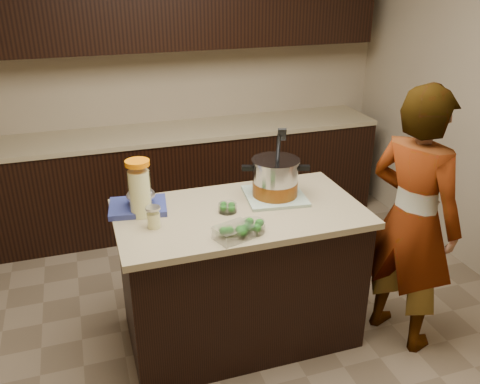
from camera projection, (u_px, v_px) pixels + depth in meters
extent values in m
plane|color=brown|center=(240.00, 332.00, 3.37)|extent=(4.00, 4.00, 0.00)
cube|color=tan|center=(171.00, 72.00, 4.55)|extent=(4.00, 0.04, 2.70)
cube|color=black|center=(182.00, 178.00, 4.66)|extent=(3.60, 0.60, 0.86)
cube|color=tan|center=(180.00, 132.00, 4.48)|extent=(3.60, 0.63, 0.04)
cube|color=black|center=(171.00, 2.00, 4.14)|extent=(3.60, 0.35, 0.75)
cube|color=black|center=(240.00, 277.00, 3.19)|extent=(1.40, 0.75, 0.86)
cube|color=tan|center=(240.00, 214.00, 3.01)|extent=(1.46, 0.81, 0.04)
cube|color=#557E5B|center=(275.00, 196.00, 3.16)|extent=(0.40, 0.40, 0.02)
cylinder|color=#B7B7BC|center=(275.00, 178.00, 3.11)|extent=(0.35, 0.35, 0.22)
cylinder|color=brown|center=(275.00, 188.00, 3.14)|extent=(0.35, 0.35, 0.09)
cylinder|color=#B7B7BC|center=(276.00, 161.00, 3.07)|extent=(0.37, 0.37, 0.01)
cube|color=black|center=(247.00, 168.00, 3.08)|extent=(0.08, 0.05, 0.03)
cube|color=black|center=(304.00, 168.00, 3.09)|extent=(0.08, 0.05, 0.03)
cylinder|color=black|center=(278.00, 153.00, 3.02)|extent=(0.06, 0.12, 0.27)
cylinder|color=#ECE690|center=(140.00, 194.00, 2.88)|extent=(0.14, 0.14, 0.28)
cylinder|color=white|center=(140.00, 191.00, 2.88)|extent=(0.16, 0.16, 0.31)
cylinder|color=orange|center=(137.00, 163.00, 2.81)|extent=(0.16, 0.16, 0.02)
cylinder|color=#ECE690|center=(154.00, 220.00, 2.79)|extent=(0.08, 0.08, 0.09)
cylinder|color=white|center=(154.00, 218.00, 2.78)|extent=(0.09, 0.09, 0.11)
cylinder|color=silver|center=(153.00, 207.00, 2.76)|extent=(0.09, 0.09, 0.02)
cylinder|color=silver|center=(228.00, 208.00, 2.97)|extent=(0.13, 0.13, 0.05)
cylinder|color=silver|center=(253.00, 227.00, 2.75)|extent=(0.15, 0.15, 0.06)
cube|color=silver|center=(234.00, 232.00, 2.68)|extent=(0.23, 0.19, 0.07)
cube|color=navy|center=(138.00, 207.00, 3.00)|extent=(0.36, 0.31, 0.03)
ellipsoid|color=silver|center=(141.00, 197.00, 2.98)|extent=(0.17, 0.14, 0.09)
imported|color=gray|center=(412.00, 221.00, 3.03)|extent=(0.59, 0.71, 1.66)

